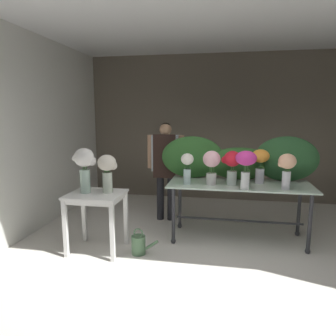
# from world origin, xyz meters

# --- Properties ---
(ground_plane) EXTENTS (8.20, 8.20, 0.00)m
(ground_plane) POSITION_xyz_m (0.00, 1.86, 0.00)
(ground_plane) COLOR silver
(wall_back) EXTENTS (5.40, 0.12, 2.96)m
(wall_back) POSITION_xyz_m (0.00, 3.73, 1.48)
(wall_back) COLOR #706656
(wall_back) RESTS_ON ground
(wall_left) EXTENTS (0.12, 3.85, 2.96)m
(wall_left) POSITION_xyz_m (-2.70, 1.86, 1.48)
(wall_left) COLOR silver
(wall_left) RESTS_ON ground
(ceiling_slab) EXTENTS (5.52, 3.85, 0.12)m
(ceiling_slab) POSITION_xyz_m (0.00, 1.86, 3.02)
(ceiling_slab) COLOR silver
(ceiling_slab) RESTS_ON wall_back
(display_table_glass) EXTENTS (1.96, 0.81, 0.82)m
(display_table_glass) POSITION_xyz_m (0.39, 1.53, 0.69)
(display_table_glass) COLOR silver
(display_table_glass) RESTS_ON ground
(side_table_white) EXTENTS (0.69, 0.60, 0.78)m
(side_table_white) POSITION_xyz_m (-1.43, 0.82, 0.67)
(side_table_white) COLOR white
(side_table_white) RESTS_ON ground
(florist) EXTENTS (0.61, 0.24, 1.63)m
(florist) POSITION_xyz_m (-0.78, 2.17, 1.01)
(florist) COLOR #232328
(florist) RESTS_ON ground
(foliage_backdrop) EXTENTS (2.26, 0.30, 0.65)m
(foliage_backdrop) POSITION_xyz_m (0.42, 1.81, 1.11)
(foliage_backdrop) COLOR #2D6028
(foliage_backdrop) RESTS_ON display_table_glass
(vase_blush_roses) EXTENTS (0.24, 0.24, 0.47)m
(vase_blush_roses) POSITION_xyz_m (0.01, 1.39, 1.11)
(vase_blush_roses) COLOR silver
(vase_blush_roses) RESTS_ON display_table_glass
(vase_peach_lilies) EXTENTS (0.23, 0.22, 0.46)m
(vase_peach_lilies) POSITION_xyz_m (0.96, 1.29, 1.12)
(vase_peach_lilies) COLOR silver
(vase_peach_lilies) RESTS_ON display_table_glass
(vase_sunset_snapdragons) EXTENTS (0.26, 0.24, 0.48)m
(vase_sunset_snapdragons) POSITION_xyz_m (0.66, 1.59, 1.12)
(vase_sunset_snapdragons) COLOR silver
(vase_sunset_snapdragons) RESTS_ON display_table_glass
(vase_magenta_dahlias) EXTENTS (0.27, 0.27, 0.50)m
(vase_magenta_dahlias) POSITION_xyz_m (0.45, 1.21, 1.16)
(vase_magenta_dahlias) COLOR silver
(vase_magenta_dahlias) RESTS_ON display_table_glass
(vase_ivory_peonies) EXTENTS (0.17, 0.17, 0.43)m
(vase_ivory_peonies) POSITION_xyz_m (-0.32, 1.36, 1.07)
(vase_ivory_peonies) COLOR silver
(vase_ivory_peonies) RESTS_ON display_table_glass
(vase_crimson_carnations) EXTENTS (0.27, 0.23, 0.46)m
(vase_crimson_carnations) POSITION_xyz_m (0.28, 1.44, 1.10)
(vase_crimson_carnations) COLOR silver
(vase_crimson_carnations) RESTS_ON display_table_glass
(vase_white_roses_tall) EXTENTS (0.31, 0.26, 0.58)m
(vase_white_roses_tall) POSITION_xyz_m (-1.56, 0.81, 1.14)
(vase_white_roses_tall) COLOR silver
(vase_white_roses_tall) RESTS_ON side_table_white
(vase_cream_lisianthus_tall) EXTENTS (0.25, 0.23, 0.49)m
(vase_cream_lisianthus_tall) POSITION_xyz_m (-1.28, 0.88, 1.08)
(vase_cream_lisianthus_tall) COLOR silver
(vase_cream_lisianthus_tall) RESTS_ON side_table_white
(watering_can) EXTENTS (0.35, 0.18, 0.34)m
(watering_can) POSITION_xyz_m (-0.87, 0.81, 0.13)
(watering_can) COLOR #4C704C
(watering_can) RESTS_ON ground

